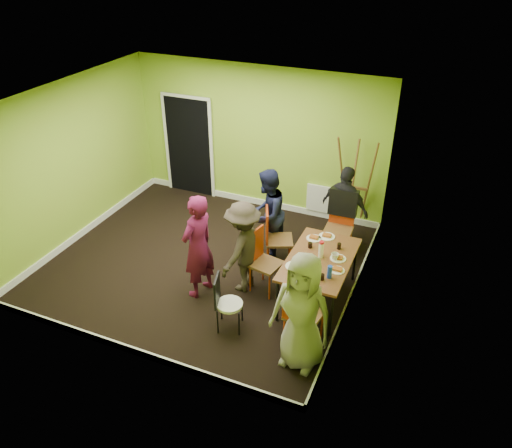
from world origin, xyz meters
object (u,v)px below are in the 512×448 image
at_px(blue_bottle, 330,272).
at_px(thermos, 321,250).
at_px(orange_bottle, 320,252).
at_px(person_standing, 198,247).
at_px(easel, 354,186).
at_px(person_left_near, 243,247).
at_px(dining_table, 320,261).
at_px(chair_front_end, 301,312).
at_px(chair_back_end, 342,210).
at_px(person_front_end, 302,312).
at_px(chair_left_far, 274,235).
at_px(person_left_far, 267,214).
at_px(person_back_end, 345,208).
at_px(chair_left_near, 262,257).
at_px(chair_bentwood, 225,300).

bearing_deg(blue_bottle, thermos, 120.30).
relative_size(orange_bottle, person_standing, 0.05).
distance_m(easel, person_left_near, 2.63).
xyz_separation_m(dining_table, chair_front_end, (0.08, -1.06, -0.09)).
distance_m(chair_back_end, person_front_end, 2.73).
height_order(blue_bottle, person_front_end, person_front_end).
xyz_separation_m(orange_bottle, person_standing, (-1.68, -0.64, 0.04)).
xyz_separation_m(chair_left_far, person_standing, (-0.78, -1.11, 0.25)).
height_order(chair_left_far, person_left_near, person_left_near).
xyz_separation_m(blue_bottle, person_left_far, (-1.41, 1.24, -0.06)).
distance_m(easel, blue_bottle, 2.62).
height_order(person_left_far, person_left_near, person_left_far).
bearing_deg(thermos, person_back_end, 91.30).
bearing_deg(person_standing, person_left_near, 136.47).
xyz_separation_m(chair_front_end, person_left_near, (-1.23, 0.90, 0.14)).
height_order(orange_bottle, person_left_near, person_left_near).
height_order(dining_table, blue_bottle, blue_bottle).
distance_m(chair_front_end, orange_bottle, 1.19).
bearing_deg(chair_front_end, thermos, 102.63).
height_order(dining_table, thermos, thermos).
bearing_deg(blue_bottle, chair_left_near, 163.89).
xyz_separation_m(chair_front_end, person_left_far, (-1.24, 1.91, 0.18)).
bearing_deg(chair_front_end, dining_table, 102.59).
xyz_separation_m(blue_bottle, person_standing, (-1.96, -0.14, -0.01)).
bearing_deg(chair_back_end, chair_front_end, 90.78).
bearing_deg(person_back_end, person_left_far, 52.39).
xyz_separation_m(thermos, person_left_far, (-1.16, 0.81, -0.09)).
bearing_deg(chair_left_far, chair_back_end, 110.21).
relative_size(chair_left_near, person_front_end, 0.61).
relative_size(chair_back_end, person_front_end, 0.70).
bearing_deg(chair_left_near, orange_bottle, 112.90).
bearing_deg(person_left_near, person_left_far, -170.06).
distance_m(person_standing, person_left_near, 0.68).
bearing_deg(easel, chair_left_near, -110.50).
bearing_deg(chair_bentwood, person_left_near, 172.31).
distance_m(dining_table, person_back_end, 1.59).
height_order(orange_bottle, person_standing, person_standing).
relative_size(easel, person_left_far, 1.16).
height_order(dining_table, person_back_end, person_back_end).
distance_m(chair_left_near, person_back_end, 1.87).
distance_m(chair_left_far, chair_back_end, 1.25).
distance_m(easel, person_standing, 3.22).
relative_size(orange_bottle, person_left_far, 0.05).
height_order(person_standing, person_front_end, person_standing).
bearing_deg(chair_back_end, thermos, 89.69).
distance_m(thermos, person_standing, 1.80).
bearing_deg(person_standing, chair_bentwood, 64.78).
bearing_deg(person_back_end, person_standing, 70.72).
distance_m(chair_bentwood, person_standing, 0.97).
bearing_deg(orange_bottle, person_left_far, 146.70).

